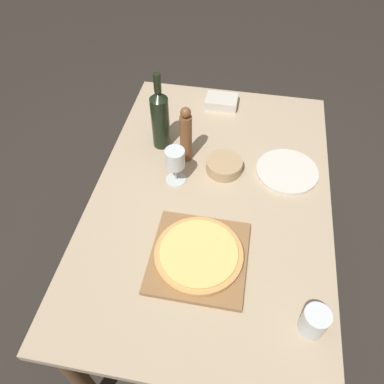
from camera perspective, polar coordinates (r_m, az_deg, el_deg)
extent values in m
plane|color=#2D2823|center=(2.01, 2.10, -14.03)|extent=(12.00, 12.00, 0.00)
cube|color=tan|center=(1.40, 2.93, -0.69)|extent=(0.87, 1.33, 0.03)
cylinder|color=brown|center=(1.55, -16.93, -25.26)|extent=(0.06, 0.06, 0.71)
cylinder|color=brown|center=(2.14, -5.11, 6.68)|extent=(0.06, 0.06, 0.71)
cylinder|color=brown|center=(2.10, 15.21, 3.97)|extent=(0.06, 0.06, 0.71)
cube|color=olive|center=(1.22, 1.10, -9.91)|extent=(0.31, 0.31, 0.02)
cylinder|color=tan|center=(1.21, 1.11, -9.48)|extent=(0.28, 0.28, 0.02)
cylinder|color=#E0C66B|center=(1.20, 1.12, -9.18)|extent=(0.25, 0.25, 0.01)
cylinder|color=black|center=(1.51, -4.82, 10.47)|extent=(0.07, 0.07, 0.23)
cone|color=black|center=(1.43, -5.16, 14.46)|extent=(0.07, 0.07, 0.03)
cylinder|color=black|center=(1.40, -5.32, 16.24)|extent=(0.03, 0.03, 0.07)
cylinder|color=brown|center=(1.45, -0.92, 8.16)|extent=(0.05, 0.05, 0.21)
sphere|color=brown|center=(1.37, -0.98, 12.02)|extent=(0.04, 0.04, 0.04)
cylinder|color=silver|center=(1.43, -2.46, 1.94)|extent=(0.08, 0.08, 0.00)
cylinder|color=silver|center=(1.41, -2.51, 2.99)|extent=(0.01, 0.01, 0.07)
cylinder|color=silver|center=(1.35, -2.61, 5.12)|extent=(0.07, 0.07, 0.07)
cylinder|color=tan|center=(1.46, 4.94, 4.01)|extent=(0.14, 0.14, 0.05)
cylinder|color=silver|center=(1.14, 18.15, -18.24)|extent=(0.08, 0.08, 0.09)
cylinder|color=silver|center=(1.50, 14.29, 3.09)|extent=(0.24, 0.24, 0.01)
cube|color=beige|center=(1.78, 4.51, 13.58)|extent=(0.14, 0.10, 0.04)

